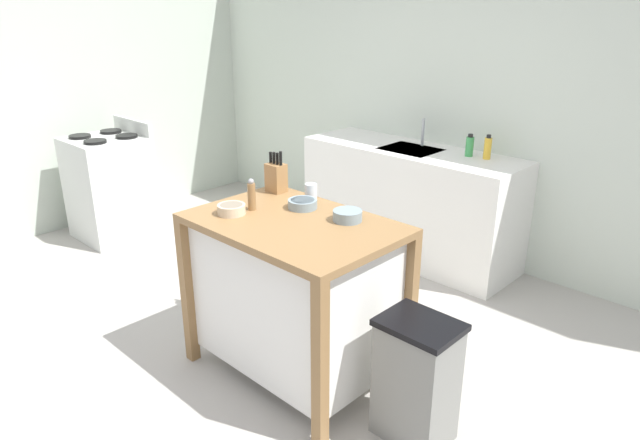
% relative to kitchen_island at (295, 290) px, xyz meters
% --- Properties ---
extents(ground_plane, '(6.90, 6.90, 0.00)m').
position_rel_kitchen_island_xyz_m(ground_plane, '(-0.25, -0.12, -0.51)').
color(ground_plane, '#ADA8A0').
rests_on(ground_plane, ground).
extents(wall_back, '(5.90, 0.10, 2.60)m').
position_rel_kitchen_island_xyz_m(wall_back, '(-0.25, 2.14, 0.79)').
color(wall_back, silver).
rests_on(wall_back, ground).
extents(wall_left, '(0.10, 2.85, 2.60)m').
position_rel_kitchen_island_xyz_m(wall_left, '(-3.19, 0.71, 0.79)').
color(wall_left, beige).
rests_on(wall_left, ground).
extents(kitchen_island, '(1.10, 0.74, 0.92)m').
position_rel_kitchen_island_xyz_m(kitchen_island, '(0.00, 0.00, 0.00)').
color(kitchen_island, olive).
rests_on(kitchen_island, ground).
extents(knife_block, '(0.11, 0.09, 0.25)m').
position_rel_kitchen_island_xyz_m(knife_block, '(-0.43, 0.27, 0.50)').
color(knife_block, '#9E7042').
rests_on(knife_block, kitchen_island).
extents(bowl_ceramic_small, '(0.15, 0.15, 0.05)m').
position_rel_kitchen_island_xyz_m(bowl_ceramic_small, '(-0.31, -0.16, 0.43)').
color(bowl_ceramic_small, beige).
rests_on(bowl_ceramic_small, kitchen_island).
extents(bowl_ceramic_wide, '(0.16, 0.16, 0.05)m').
position_rel_kitchen_island_xyz_m(bowl_ceramic_wide, '(-0.11, 0.17, 0.43)').
color(bowl_ceramic_wide, gray).
rests_on(bowl_ceramic_wide, kitchen_island).
extents(bowl_stoneware_deep, '(0.15, 0.15, 0.06)m').
position_rel_kitchen_island_xyz_m(bowl_stoneware_deep, '(0.20, 0.20, 0.43)').
color(bowl_stoneware_deep, gray).
rests_on(bowl_stoneware_deep, kitchen_island).
extents(drinking_cup, '(0.07, 0.07, 0.09)m').
position_rel_kitchen_island_xyz_m(drinking_cup, '(-0.17, 0.30, 0.45)').
color(drinking_cup, silver).
rests_on(drinking_cup, kitchen_island).
extents(pepper_grinder, '(0.04, 0.04, 0.18)m').
position_rel_kitchen_island_xyz_m(pepper_grinder, '(-0.29, -0.04, 0.49)').
color(pepper_grinder, olive).
rests_on(pepper_grinder, kitchen_island).
extents(trash_bin, '(0.36, 0.28, 0.63)m').
position_rel_kitchen_island_xyz_m(trash_bin, '(0.79, 0.03, -0.19)').
color(trash_bin, slate).
rests_on(trash_bin, ground).
extents(sink_counter, '(1.82, 0.60, 0.89)m').
position_rel_kitchen_island_xyz_m(sink_counter, '(-0.52, 1.79, -0.06)').
color(sink_counter, white).
rests_on(sink_counter, ground).
extents(sink_faucet, '(0.02, 0.02, 0.22)m').
position_rel_kitchen_island_xyz_m(sink_faucet, '(-0.52, 1.93, 0.49)').
color(sink_faucet, '#B7BCC1').
rests_on(sink_faucet, sink_counter).
extents(bottle_hand_soap, '(0.06, 0.06, 0.17)m').
position_rel_kitchen_island_xyz_m(bottle_hand_soap, '(-0.07, 1.89, 0.46)').
color(bottle_hand_soap, green).
rests_on(bottle_hand_soap, sink_counter).
extents(bottle_dish_soap, '(0.05, 0.05, 0.18)m').
position_rel_kitchen_island_xyz_m(bottle_dish_soap, '(0.07, 1.91, 0.47)').
color(bottle_dish_soap, yellow).
rests_on(bottle_dish_soap, sink_counter).
extents(stove, '(0.60, 0.60, 1.01)m').
position_rel_kitchen_island_xyz_m(stove, '(-2.64, 0.29, -0.05)').
color(stove, silver).
rests_on(stove, ground).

